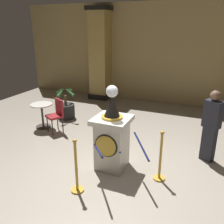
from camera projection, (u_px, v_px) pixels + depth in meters
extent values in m
plane|color=#9E9384|center=(116.00, 172.00, 5.11)|extent=(12.66, 12.66, 0.00)
cube|color=tan|center=(170.00, 54.00, 9.13)|extent=(12.66, 0.16, 3.77)
cube|color=beige|center=(112.00, 145.00, 5.13)|extent=(0.59, 0.59, 1.04)
cube|color=beige|center=(112.00, 120.00, 4.93)|extent=(0.74, 0.74, 0.10)
cylinder|color=gold|center=(106.00, 146.00, 4.82)|extent=(0.43, 0.03, 0.43)
cylinder|color=black|center=(106.00, 146.00, 4.83)|extent=(0.49, 0.01, 0.49)
cylinder|color=gold|center=(112.00, 117.00, 4.91)|extent=(0.44, 0.44, 0.04)
cone|color=black|center=(112.00, 106.00, 4.83)|extent=(0.32, 0.32, 0.43)
cylinder|color=gold|center=(112.00, 96.00, 4.76)|extent=(0.03, 0.03, 0.06)
sphere|color=silver|center=(112.00, 91.00, 4.73)|extent=(0.24, 0.24, 0.24)
cylinder|color=gold|center=(77.00, 190.00, 4.52)|extent=(0.24, 0.24, 0.03)
cylinder|color=gold|center=(76.00, 168.00, 4.36)|extent=(0.05, 0.05, 0.99)
sphere|color=gold|center=(75.00, 141.00, 4.18)|extent=(0.08, 0.08, 0.08)
cylinder|color=gold|center=(159.00, 178.00, 4.87)|extent=(0.24, 0.24, 0.03)
cylinder|color=gold|center=(160.00, 157.00, 4.71)|extent=(0.05, 0.05, 0.97)
sphere|color=gold|center=(162.00, 133.00, 4.53)|extent=(0.08, 0.08, 0.08)
cylinder|color=#141947|center=(98.00, 151.00, 4.35)|extent=(0.52, 0.69, 0.22)
cylinder|color=#141947|center=(141.00, 146.00, 4.52)|extent=(0.52, 0.69, 0.22)
sphere|color=#141947|center=(120.00, 152.00, 4.46)|extent=(0.04, 0.04, 0.04)
cube|color=black|center=(101.00, 95.00, 10.39)|extent=(0.83, 0.83, 0.20)
cube|color=tan|center=(100.00, 54.00, 9.81)|extent=(0.72, 0.72, 3.62)
cube|color=black|center=(100.00, 8.00, 9.23)|extent=(0.87, 0.87, 0.16)
cylinder|color=black|center=(66.00, 111.00, 8.02)|extent=(0.57, 0.57, 0.47)
cylinder|color=brown|center=(65.00, 100.00, 7.89)|extent=(0.08, 0.08, 0.30)
cone|color=#2D662D|center=(69.00, 92.00, 7.69)|extent=(0.39, 0.17, 0.26)
cone|color=#2D662D|center=(68.00, 90.00, 7.95)|extent=(0.11, 0.39, 0.23)
cone|color=#2D662D|center=(60.00, 90.00, 7.89)|extent=(0.37, 0.16, 0.32)
cone|color=#2D662D|center=(61.00, 92.00, 7.63)|extent=(0.12, 0.38, 0.27)
cube|color=#26262D|center=(208.00, 144.00, 5.44)|extent=(0.33, 0.29, 0.81)
cube|color=#26262D|center=(213.00, 114.00, 5.20)|extent=(0.42, 0.36, 0.61)
sphere|color=brown|center=(216.00, 96.00, 5.06)|extent=(0.22, 0.22, 0.22)
cylinder|color=#332D28|center=(44.00, 127.00, 7.35)|extent=(0.44, 0.44, 0.03)
cylinder|color=#332D28|center=(42.00, 116.00, 7.24)|extent=(0.06, 0.06, 0.72)
cylinder|color=silver|center=(41.00, 105.00, 7.12)|extent=(0.63, 0.63, 0.03)
cylinder|color=black|center=(48.00, 124.00, 6.97)|extent=(0.03, 0.03, 0.45)
cylinder|color=black|center=(52.00, 128.00, 6.74)|extent=(0.03, 0.03, 0.45)
cylinder|color=black|center=(58.00, 122.00, 7.16)|extent=(0.03, 0.03, 0.45)
cylinder|color=black|center=(63.00, 125.00, 6.93)|extent=(0.03, 0.03, 0.45)
cube|color=maroon|center=(54.00, 116.00, 6.86)|extent=(0.54, 0.54, 0.06)
cube|color=maroon|center=(59.00, 107.00, 6.88)|extent=(0.38, 0.23, 0.45)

